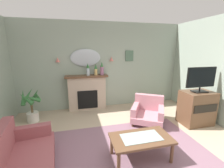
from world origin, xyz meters
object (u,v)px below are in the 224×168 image
object	(u,v)px
mantel_vase_centre	(102,69)
coffee_table	(141,140)
mantel_vase_right	(88,69)
armchair_by_coffee_table	(148,111)
fireplace	(87,93)
potted_plant_corner_palm	(31,105)
wall_sconce_left	(58,60)
wall_sconce_right	(111,59)
mantel_vase_left	(96,69)
floral_couch	(16,164)
tv_flatscreen	(201,79)
framed_picture	(129,56)
tv_cabinet	(196,108)
wall_mirror	(86,58)

from	to	relation	value
mantel_vase_centre	coffee_table	xyz separation A→B (m)	(0.26, -2.57, -0.97)
mantel_vase_right	armchair_by_coffee_table	world-z (taller)	mantel_vase_right
fireplace	potted_plant_corner_palm	bearing A→B (deg)	-161.23
wall_sconce_left	wall_sconce_right	size ratio (longest dim) A/B	1.00
fireplace	mantel_vase_left	world-z (taller)	mantel_vase_left
mantel_vase_right	wall_sconce_right	size ratio (longest dim) A/B	2.81
floral_couch	mantel_vase_left	bearing A→B (deg)	58.77
tv_flatscreen	framed_picture	bearing A→B (deg)	124.22
fireplace	mantel_vase_centre	distance (m)	0.93
mantel_vase_right	mantel_vase_centre	bearing A→B (deg)	0.00
floral_couch	tv_flatscreen	bearing A→B (deg)	12.75
wall_sconce_right	potted_plant_corner_palm	xyz separation A→B (m)	(-2.41, -0.62, -1.18)
mantel_vase_right	floral_couch	xyz separation A→B (m)	(-1.33, -2.60, -1.03)
mantel_vase_right	wall_sconce_left	world-z (taller)	wall_sconce_left
coffee_table	armchair_by_coffee_table	bearing A→B (deg)	58.43
tv_cabinet	tv_flatscreen	size ratio (longest dim) A/B	1.07
fireplace	tv_flatscreen	xyz separation A→B (m)	(2.77, -1.71, 0.68)
wall_sconce_right	coffee_table	xyz separation A→B (m)	(-0.09, -2.69, -1.28)
coffee_table	potted_plant_corner_palm	world-z (taller)	potted_plant_corner_palm
coffee_table	floral_couch	bearing A→B (deg)	-179.09
wall_sconce_left	tv_flatscreen	xyz separation A→B (m)	(3.62, -1.80, -0.41)
floral_couch	potted_plant_corner_palm	distance (m)	2.12
wall_mirror	fireplace	bearing A→B (deg)	-90.00
fireplace	armchair_by_coffee_table	size ratio (longest dim) A/B	1.22
wall_sconce_left	mantel_vase_right	bearing A→B (deg)	-7.59
framed_picture	tv_cabinet	world-z (taller)	framed_picture
framed_picture	armchair_by_coffee_table	bearing A→B (deg)	-87.63
wall_mirror	mantel_vase_left	bearing A→B (deg)	-29.54
floral_couch	armchair_by_coffee_table	size ratio (longest dim) A/B	1.61
mantel_vase_centre	tv_flatscreen	bearing A→B (deg)	-36.60
tv_flatscreen	potted_plant_corner_palm	xyz separation A→B (m)	(-4.33, 1.18, -0.77)
mantel_vase_centre	wall_sconce_left	distance (m)	1.39
fireplace	wall_mirror	distance (m)	1.15
wall_sconce_right	framed_picture	size ratio (longest dim) A/B	0.39
mantel_vase_centre	tv_cabinet	world-z (taller)	mantel_vase_centre
fireplace	tv_flatscreen	size ratio (longest dim) A/B	1.62
floral_couch	tv_flatscreen	world-z (taller)	tv_flatscreen
mantel_vase_right	mantel_vase_left	size ratio (longest dim) A/B	1.09
mantel_vase_right	potted_plant_corner_palm	distance (m)	1.91
mantel_vase_centre	floral_couch	bearing A→B (deg)	-124.34
fireplace	mantel_vase_left	size ratio (longest dim) A/B	3.77
mantel_vase_centre	armchair_by_coffee_table	bearing A→B (deg)	-49.91
mantel_vase_right	mantel_vase_centre	world-z (taller)	mantel_vase_centre
fireplace	coffee_table	size ratio (longest dim) A/B	1.24
floral_couch	armchair_by_coffee_table	bearing A→B (deg)	25.30
fireplace	coffee_table	xyz separation A→B (m)	(0.76, -2.59, -0.19)
wall_sconce_right	armchair_by_coffee_table	distance (m)	2.06
mantel_vase_left	wall_mirror	world-z (taller)	wall_mirror
fireplace	floral_couch	distance (m)	2.93
wall_mirror	wall_sconce_left	distance (m)	0.85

